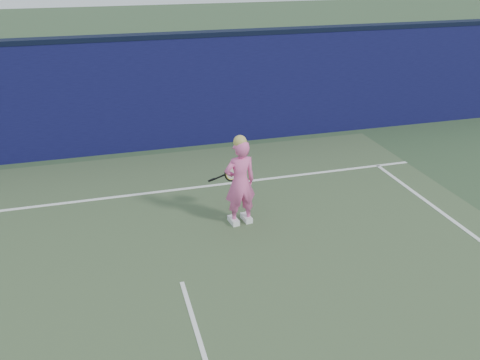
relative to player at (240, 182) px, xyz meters
name	(u,v)px	position (x,y,z in m)	size (l,w,h in m)	color
ground	(196,330)	(-1.27, -2.45, -0.76)	(80.00, 80.00, 0.00)	#30482C
backstop_wall	(137,96)	(-1.27, 4.05, 0.49)	(24.00, 0.40, 2.50)	#0D0D39
wall_cap	(132,37)	(-1.27, 4.05, 1.79)	(24.00, 0.42, 0.10)	black
player	(240,182)	(0.00, 0.00, 0.00)	(0.58, 0.42, 1.57)	pink
racket	(231,173)	(-0.05, 0.42, -0.02)	(0.59, 0.14, 0.31)	black
court_lines	(202,347)	(-1.27, -2.78, -0.74)	(11.00, 12.04, 0.01)	white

